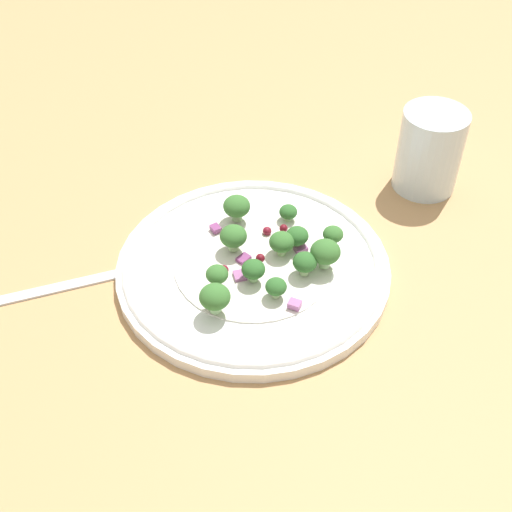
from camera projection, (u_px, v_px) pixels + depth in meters
ground_plane at (253, 279)px, 68.81cm from camera, size 180.00×180.00×2.00cm
plate at (256, 269)px, 67.19cm from camera, size 27.31×27.31×1.70cm
dressing_pool at (256, 266)px, 66.88cm from camera, size 15.84×15.84×0.20cm
broccoli_floret_0 at (304, 264)px, 64.75cm from camera, size 2.38×2.38×2.41cm
broccoli_floret_1 at (253, 270)px, 64.18cm from camera, size 2.29×2.29×2.32cm
broccoli_floret_2 at (233, 237)px, 67.15cm from camera, size 2.74×2.74×2.77cm
broccoli_floret_3 at (215, 297)px, 60.91cm from camera, size 2.87×2.87×2.91cm
broccoli_floret_4 at (288, 212)px, 71.17cm from camera, size 1.92×1.92×1.94cm
broccoli_floret_5 at (276, 287)px, 62.88cm from camera, size 2.04×2.04×2.06cm
broccoli_floret_6 at (325, 252)px, 65.22cm from camera, size 2.96×2.96×3.00cm
broccoli_floret_7 at (333, 235)px, 67.51cm from camera, size 2.07×2.07×2.10cm
broccoli_floret_8 at (217, 275)px, 63.50cm from camera, size 2.15×2.15×2.18cm
broccoli_floret_9 at (282, 242)px, 67.02cm from camera, size 2.53×2.53×2.56cm
broccoli_floret_10 at (297, 236)px, 67.74cm from camera, size 2.31×2.31×2.34cm
broccoli_floret_11 at (237, 207)px, 70.49cm from camera, size 2.85×2.85×2.89cm
cranberry_0 at (224, 270)px, 65.82cm from camera, size 0.93×0.93×0.93cm
cranberry_1 at (267, 231)px, 70.03cm from camera, size 0.93×0.93×0.93cm
cranberry_2 at (235, 228)px, 70.11cm from camera, size 0.90×0.90×0.90cm
cranberry_3 at (212, 302)px, 62.72cm from camera, size 0.82×0.82×0.82cm
cranberry_4 at (284, 228)px, 70.11cm from camera, size 0.87×0.87×0.87cm
cranberry_5 at (260, 259)px, 66.39cm from camera, size 0.91×0.91×0.91cm
onion_bit_0 at (216, 228)px, 70.25cm from camera, size 1.37×1.40×0.51cm
onion_bit_1 at (301, 249)px, 68.27cm from camera, size 1.47×1.49×0.54cm
onion_bit_2 at (243, 261)px, 67.14cm from camera, size 1.61×1.42×0.54cm
onion_bit_3 at (240, 276)px, 65.55cm from camera, size 1.72×1.68×0.47cm
onion_bit_4 at (295, 304)px, 62.51cm from camera, size 1.06×1.25×0.59cm
fork at (74, 283)px, 66.64cm from camera, size 12.67×15.91×0.50cm
water_glass at (430, 151)px, 75.30cm from camera, size 7.21×7.21×9.52cm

